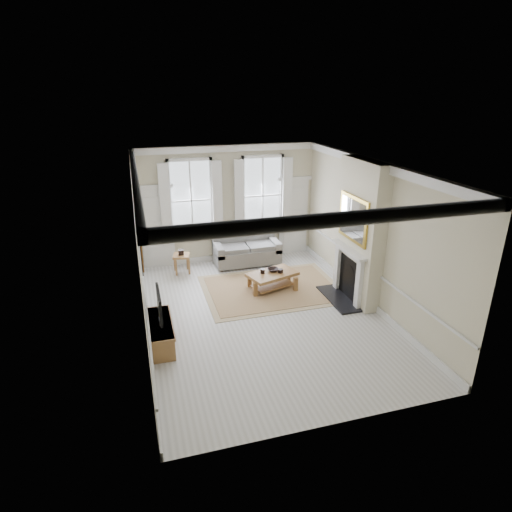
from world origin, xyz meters
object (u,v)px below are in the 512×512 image
object	(u,v)px
sofa	(246,251)
coffee_table	(272,276)
tv_stand	(161,333)
side_table	(181,258)

from	to	relation	value
sofa	coffee_table	size ratio (longest dim) A/B	1.36
tv_stand	side_table	bearing A→B (deg)	76.41
sofa	coffee_table	xyz separation A→B (m)	(0.19, -1.90, 0.02)
sofa	tv_stand	world-z (taller)	sofa
side_table	tv_stand	world-z (taller)	side_table
sofa	tv_stand	distance (m)	4.60
sofa	coffee_table	distance (m)	1.91
sofa	side_table	bearing A→B (deg)	-175.03
coffee_table	tv_stand	distance (m)	3.45
side_table	tv_stand	size ratio (longest dim) A/B	0.39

